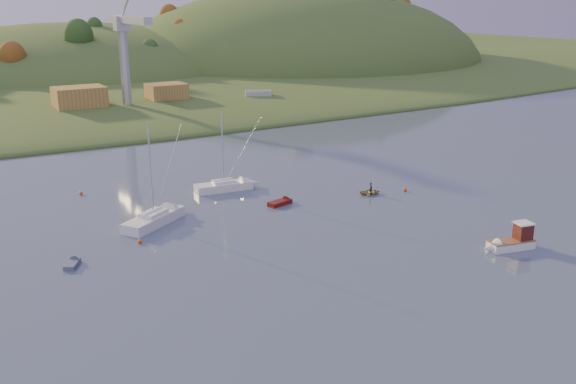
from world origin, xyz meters
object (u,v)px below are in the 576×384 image
sailboat_near (154,218)px  grey_dinghy (74,262)px  canoe (371,192)px  fishing_boat (508,242)px  sailboat_far (224,185)px  red_tender (284,201)px

sailboat_near → grey_dinghy: (-11.24, -7.30, -0.57)m
canoe → grey_dinghy: bearing=107.0°
fishing_boat → sailboat_far: (-17.40, 36.26, -0.12)m
fishing_boat → grey_dinghy: (-42.10, 20.23, -0.63)m
sailboat_near → canoe: 30.70m
red_tender → grey_dinghy: 29.79m
sailboat_far → red_tender: sailboat_far is taller
fishing_boat → sailboat_far: 40.22m
sailboat_near → red_tender: size_ratio=2.97×
sailboat_far → grey_dinghy: size_ratio=3.64×
fishing_boat → grey_dinghy: bearing=-13.9°
canoe → red_tender: red_tender is taller
red_tender → grey_dinghy: bearing=178.2°
fishing_boat → sailboat_near: sailboat_near is taller
sailboat_far → grey_dinghy: bearing=-141.2°
sailboat_far → grey_dinghy: 29.45m
sailboat_far → red_tender: (4.39, -9.65, -0.45)m
sailboat_far → canoe: 20.97m
sailboat_near → red_tender: (17.86, -0.91, -0.52)m
canoe → sailboat_far: bearing=66.1°
sailboat_near → canoe: size_ratio=4.19×
fishing_boat → red_tender: fishing_boat is taller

